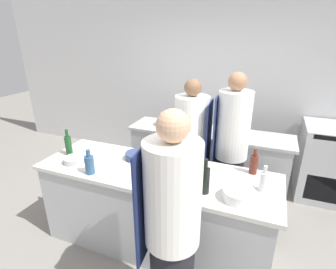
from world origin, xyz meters
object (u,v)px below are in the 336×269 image
at_px(bowl_wooden_salad, 74,160).
at_px(oven_range, 336,164).
at_px(bottle_wine, 182,160).
at_px(bottle_water, 205,179).
at_px(bottle_olive_oil, 68,145).
at_px(bottle_sauce, 89,164).
at_px(cup, 184,175).
at_px(stockpot, 169,120).
at_px(chef_at_prep_near, 172,231).
at_px(bottle_vinegar, 254,164).
at_px(bowl_prep_small, 162,167).
at_px(bowl_mixing_large, 239,195).
at_px(bottle_cooking_oil, 264,181).
at_px(bowl_ceramic_blue, 136,156).
at_px(chef_at_stove, 191,150).
at_px(chef_at_pass_far, 231,151).

bearing_deg(bowl_wooden_salad, oven_range, 34.41).
bearing_deg(bottle_wine, bottle_water, -47.47).
height_order(oven_range, bottle_olive_oil, bottle_olive_oil).
relative_size(bottle_sauce, cup, 2.34).
distance_m(bottle_water, stockpot, 1.70).
xyz_separation_m(chef_at_prep_near, bottle_vinegar, (0.45, 1.01, 0.12)).
bearing_deg(bowl_prep_small, stockpot, 108.79).
bearing_deg(bowl_mixing_large, bowl_wooden_salad, 179.27).
bearing_deg(bottle_cooking_oil, bottle_olive_oil, -178.64).
distance_m(bottle_sauce, stockpot, 1.55).
height_order(bottle_wine, bowl_mixing_large, bottle_wine).
relative_size(bottle_wine, stockpot, 0.85).
bearing_deg(bowl_prep_small, bottle_vinegar, 18.25).
bearing_deg(chef_at_prep_near, cup, 5.14).
bearing_deg(bowl_ceramic_blue, chef_at_prep_near, -49.23).
height_order(bottle_cooking_oil, bowl_wooden_salad, bottle_cooking_oil).
height_order(bottle_vinegar, bowl_ceramic_blue, bottle_vinegar).
distance_m(bottle_cooking_oil, bowl_ceramic_blue, 1.30).
xyz_separation_m(bottle_vinegar, cup, (-0.57, -0.37, -0.05)).
bearing_deg(oven_range, bottle_olive_oil, -149.16).
distance_m(chef_at_stove, bottle_vinegar, 0.86).
distance_m(chef_at_prep_near, bottle_cooking_oil, 0.92).
bearing_deg(bottle_wine, chef_at_pass_far, 56.99).
xyz_separation_m(chef_at_pass_far, bottle_vinegar, (0.28, -0.45, 0.10)).
distance_m(bottle_olive_oil, bottle_water, 1.57).
bearing_deg(chef_at_pass_far, bowl_wooden_salad, 120.06).
xyz_separation_m(chef_at_prep_near, bottle_water, (0.09, 0.52, 0.15)).
bearing_deg(stockpot, bowl_wooden_salad, -109.02).
height_order(bottle_olive_oil, bottle_vinegar, bottle_olive_oil).
relative_size(cup, stockpot, 0.44).
relative_size(bottle_olive_oil, bottle_cooking_oil, 1.23).
bearing_deg(bowl_mixing_large, bottle_olive_oil, 175.22).
xyz_separation_m(oven_range, bottle_olive_oil, (-2.92, -1.74, 0.51)).
height_order(chef_at_stove, bottle_vinegar, chef_at_stove).
distance_m(chef_at_pass_far, cup, 0.87).
bearing_deg(bowl_wooden_salad, bottle_vinegar, 14.98).
height_order(oven_range, bottle_cooking_oil, bottle_cooking_oil).
xyz_separation_m(bottle_olive_oil, bowl_prep_small, (1.09, 0.06, -0.08)).
height_order(bottle_olive_oil, stockpot, bottle_olive_oil).
distance_m(bottle_wine, bowl_mixing_large, 0.69).
bearing_deg(bottle_wine, stockpot, 117.76).
relative_size(bottle_sauce, bottle_water, 0.78).
xyz_separation_m(chef_at_prep_near, bowl_prep_small, (-0.38, 0.73, 0.06)).
xyz_separation_m(chef_at_prep_near, bottle_sauce, (-1.00, 0.42, 0.12)).
bearing_deg(chef_at_stove, chef_at_prep_near, 8.23).
relative_size(chef_at_stove, bottle_olive_oil, 5.73).
xyz_separation_m(oven_range, chef_at_pass_far, (-1.28, -0.97, 0.39)).
bearing_deg(bowl_wooden_salad, bowl_ceramic_blue, 29.97).
xyz_separation_m(chef_at_prep_near, chef_at_stove, (-0.29, 1.41, -0.03)).
xyz_separation_m(chef_at_pass_far, cup, (-0.29, -0.82, 0.06)).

